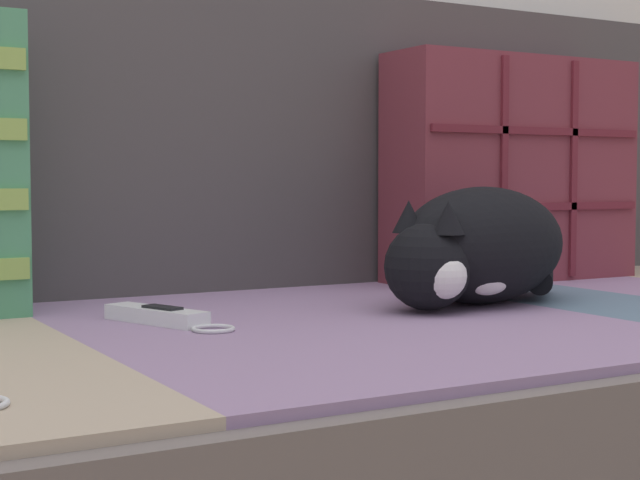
# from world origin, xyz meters

# --- Properties ---
(sofa_backrest) EXTENTS (2.14, 0.14, 0.47)m
(sofa_backrest) POSITION_xyz_m (0.00, 0.48, 0.64)
(sofa_backrest) COLOR #474242
(sofa_backrest) RESTS_ON couch
(throw_pillow_quilted) EXTENTS (0.45, 0.14, 0.37)m
(throw_pillow_quilted) POSITION_xyz_m (0.61, 0.33, 0.59)
(throw_pillow_quilted) COLOR brown
(throw_pillow_quilted) RESTS_ON couch
(sleeping_cat) EXTENTS (0.35, 0.26, 0.16)m
(sleeping_cat) POSITION_xyz_m (0.34, 0.09, 0.48)
(sleeping_cat) COLOR black
(sleeping_cat) RESTS_ON couch
(game_remote_far) EXTENTS (0.11, 0.20, 0.02)m
(game_remote_far) POSITION_xyz_m (-0.09, 0.14, 0.41)
(game_remote_far) COLOR white
(game_remote_far) RESTS_ON couch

